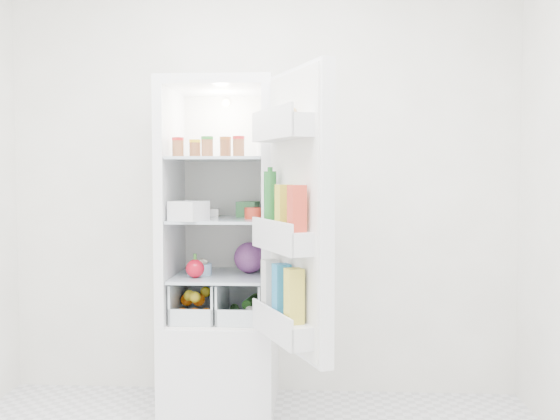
# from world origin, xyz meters

# --- Properties ---
(room_walls) EXTENTS (3.02, 3.02, 2.61)m
(room_walls) POSITION_xyz_m (0.00, 0.00, 1.59)
(room_walls) COLOR silver
(room_walls) RESTS_ON ground
(refrigerator) EXTENTS (0.60, 0.60, 1.80)m
(refrigerator) POSITION_xyz_m (-0.20, 1.25, 0.67)
(refrigerator) COLOR white
(refrigerator) RESTS_ON ground
(shelf_low) EXTENTS (0.49, 0.53, 0.01)m
(shelf_low) POSITION_xyz_m (-0.20, 1.19, 0.74)
(shelf_low) COLOR #A7B6C3
(shelf_low) RESTS_ON refrigerator
(shelf_mid) EXTENTS (0.49, 0.53, 0.02)m
(shelf_mid) POSITION_xyz_m (-0.20, 1.19, 1.05)
(shelf_mid) COLOR #A7B6C3
(shelf_mid) RESTS_ON refrigerator
(shelf_top) EXTENTS (0.49, 0.53, 0.02)m
(shelf_top) POSITION_xyz_m (-0.20, 1.19, 1.38)
(shelf_top) COLOR #A7B6C3
(shelf_top) RESTS_ON refrigerator
(crisper_left) EXTENTS (0.23, 0.46, 0.22)m
(crisper_left) POSITION_xyz_m (-0.32, 1.19, 0.61)
(crisper_left) COLOR silver
(crisper_left) RESTS_ON refrigerator
(crisper_right) EXTENTS (0.23, 0.46, 0.22)m
(crisper_right) POSITION_xyz_m (-0.08, 1.19, 0.61)
(crisper_right) COLOR silver
(crisper_right) RESTS_ON refrigerator
(condiment_jars) EXTENTS (0.38, 0.16, 0.08)m
(condiment_jars) POSITION_xyz_m (-0.24, 1.07, 1.43)
(condiment_jars) COLOR #B21919
(condiment_jars) RESTS_ON shelf_top
(squeeze_bottle) EXTENTS (0.06, 0.06, 0.17)m
(squeeze_bottle) POSITION_xyz_m (0.01, 1.31, 1.47)
(squeeze_bottle) COLOR silver
(squeeze_bottle) RESTS_ON shelf_top
(tub_white) EXTENTS (0.21, 0.21, 0.10)m
(tub_white) POSITION_xyz_m (-0.33, 0.99, 1.11)
(tub_white) COLOR silver
(tub_white) RESTS_ON shelf_mid
(tin_red) EXTENTS (0.10, 0.10, 0.06)m
(tin_red) POSITION_xyz_m (-0.02, 1.15, 1.09)
(tin_red) COLOR red
(tin_red) RESTS_ON shelf_mid
(foil_tray) EXTENTS (0.18, 0.15, 0.04)m
(foil_tray) POSITION_xyz_m (-0.32, 1.37, 1.08)
(foil_tray) COLOR #BDBDC1
(foil_tray) RESTS_ON shelf_mid
(tub_green) EXTENTS (0.12, 0.16, 0.09)m
(tub_green) POSITION_xyz_m (-0.06, 1.33, 1.10)
(tub_green) COLOR #3F8A4B
(tub_green) RESTS_ON shelf_mid
(red_cabbage) EXTENTS (0.17, 0.17, 0.17)m
(red_cabbage) POSITION_xyz_m (-0.05, 1.25, 0.83)
(red_cabbage) COLOR #4A1B50
(red_cabbage) RESTS_ON shelf_low
(bell_pepper) EXTENTS (0.10, 0.10, 0.10)m
(bell_pepper) POSITION_xyz_m (-0.32, 1.06, 0.80)
(bell_pepper) COLOR red
(bell_pepper) RESTS_ON shelf_low
(mushroom_bowl) EXTENTS (0.18, 0.18, 0.06)m
(mushroom_bowl) POSITION_xyz_m (-0.31, 1.16, 0.78)
(mushroom_bowl) COLOR #9ABFE5
(mushroom_bowl) RESTS_ON shelf_low
(citrus_pile) EXTENTS (0.20, 0.24, 0.16)m
(citrus_pile) POSITION_xyz_m (-0.33, 1.12, 0.59)
(citrus_pile) COLOR orange
(citrus_pile) RESTS_ON refrigerator
(veg_pile) EXTENTS (0.16, 0.30, 0.10)m
(veg_pile) POSITION_xyz_m (-0.07, 1.18, 0.56)
(veg_pile) COLOR #214B19
(veg_pile) RESTS_ON refrigerator
(fridge_door) EXTENTS (0.38, 0.57, 1.30)m
(fridge_door) POSITION_xyz_m (0.23, 0.64, 1.09)
(fridge_door) COLOR white
(fridge_door) RESTS_ON refrigerator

